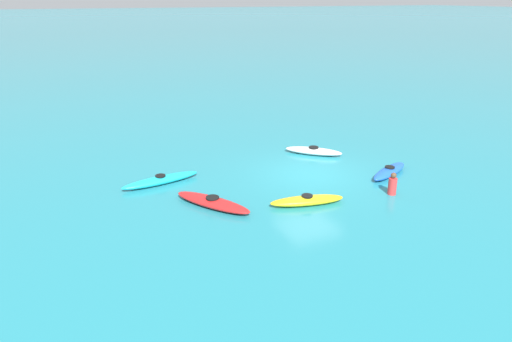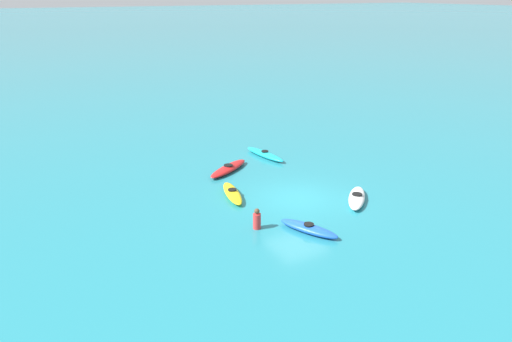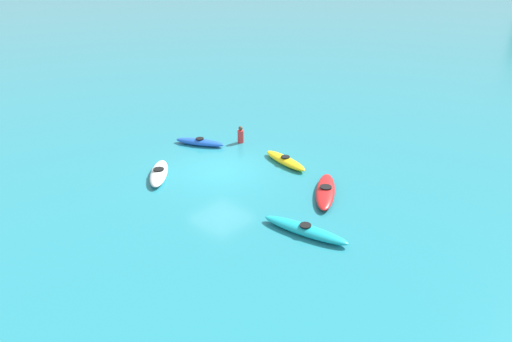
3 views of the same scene
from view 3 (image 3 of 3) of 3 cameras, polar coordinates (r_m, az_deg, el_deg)
ground_plane at (r=21.13m, az=-4.39°, el=0.07°), size 600.00×600.00×0.00m
kayak_yellow at (r=21.72m, az=3.58°, el=1.29°), size 2.81×1.21×0.37m
kayak_white at (r=20.87m, az=-11.72°, el=-0.24°), size 2.48×2.38×0.37m
kayak_cyan at (r=16.46m, az=6.00°, el=-7.13°), size 3.30×1.16×0.37m
kayak_red at (r=19.11m, az=8.46°, el=-2.43°), size 2.35×3.10×0.37m
kayak_blue at (r=24.01m, az=-6.83°, el=3.52°), size 2.64×1.70×0.37m
person_near_shore at (r=24.11m, az=-1.88°, el=4.36°), size 0.45×0.45×0.88m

